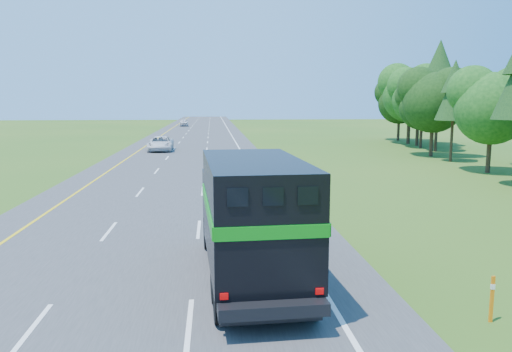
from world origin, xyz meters
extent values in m
cube|color=#38383A|center=(0.00, 50.00, 0.02)|extent=(15.00, 260.00, 0.04)
cube|color=yellow|center=(-5.50, 50.00, 0.04)|extent=(0.15, 260.00, 0.01)
cube|color=white|center=(5.50, 50.00, 0.04)|extent=(0.15, 260.00, 0.01)
cylinder|color=black|center=(2.28, 17.25, 0.61)|extent=(0.42, 1.16, 1.14)
cylinder|color=black|center=(4.45, 17.36, 0.61)|extent=(0.42, 1.16, 1.14)
cylinder|color=black|center=(2.54, 12.29, 0.61)|extent=(0.42, 1.16, 1.14)
cylinder|color=black|center=(4.71, 12.40, 0.61)|extent=(0.42, 1.16, 1.14)
cylinder|color=black|center=(2.61, 11.05, 0.61)|extent=(0.42, 1.16, 1.14)
cylinder|color=black|center=(4.78, 11.17, 0.61)|extent=(0.42, 1.16, 1.14)
cube|color=black|center=(3.54, 14.00, 0.73)|extent=(2.92, 8.39, 0.29)
cube|color=black|center=(3.37, 17.20, 1.86)|extent=(2.63, 1.99, 1.97)
cube|color=black|center=(3.32, 18.15, 2.38)|extent=(2.28, 0.18, 0.62)
cube|color=black|center=(3.58, 13.28, 2.30)|extent=(2.90, 6.13, 2.84)
cube|color=#067D0F|center=(3.74, 10.26, 2.44)|extent=(2.58, 0.18, 0.31)
cube|color=#067D0F|center=(2.26, 13.21, 2.44)|extent=(0.36, 5.99, 0.31)
cube|color=#067D0F|center=(4.89, 13.35, 2.44)|extent=(0.36, 5.99, 0.31)
cube|color=black|center=(2.96, 10.22, 3.26)|extent=(0.47, 0.07, 0.41)
cube|color=black|center=(3.74, 10.26, 3.26)|extent=(0.47, 0.07, 0.41)
cube|color=black|center=(4.51, 10.30, 3.26)|extent=(0.47, 0.07, 0.41)
cube|color=black|center=(3.73, 10.38, 0.35)|extent=(2.38, 0.25, 0.10)
cube|color=#B20505|center=(2.65, 10.20, 1.03)|extent=(0.19, 0.05, 0.14)
cube|color=#B20505|center=(4.82, 10.32, 1.03)|extent=(0.19, 0.05, 0.14)
imported|color=silver|center=(-3.13, 54.10, 0.82)|extent=(2.75, 5.68, 1.56)
imported|color=silver|center=(-3.62, 109.18, 0.82)|extent=(2.05, 4.63, 1.55)
cube|color=orange|center=(9.11, 10.58, 0.58)|extent=(0.08, 0.04, 1.17)
cube|color=white|center=(9.11, 10.58, 0.90)|extent=(0.10, 0.05, 0.13)
camera|label=1|loc=(2.43, -0.32, 5.30)|focal=35.00mm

